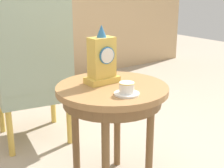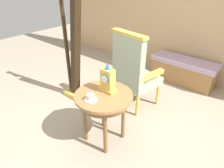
% 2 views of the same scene
% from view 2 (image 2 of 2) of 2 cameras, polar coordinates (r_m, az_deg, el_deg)
% --- Properties ---
extents(ground_plane, '(10.00, 10.00, 0.00)m').
position_cam_2_polar(ground_plane, '(2.61, -2.37, -14.22)').
color(ground_plane, tan).
extents(side_table, '(0.64, 0.64, 0.63)m').
position_cam_2_polar(side_table, '(2.22, -2.35, -4.72)').
color(side_table, '#9E7042').
rests_on(side_table, ground).
extents(teacup_left, '(0.13, 0.13, 0.07)m').
position_cam_2_polar(teacup_left, '(2.08, -6.06, -3.86)').
color(teacup_left, white).
rests_on(teacup_left, side_table).
extents(mantel_clock, '(0.19, 0.11, 0.34)m').
position_cam_2_polar(mantel_clock, '(2.17, -1.24, 1.07)').
color(mantel_clock, gold).
rests_on(mantel_clock, side_table).
extents(armchair, '(0.62, 0.62, 1.14)m').
position_cam_2_polar(armchair, '(2.81, 6.11, 3.90)').
color(armchair, '#9EB299').
rests_on(armchair, ground).
extents(harp, '(0.40, 0.24, 1.71)m').
position_cam_2_polar(harp, '(3.05, -10.92, 7.63)').
color(harp, gold).
rests_on(harp, ground).
extents(window_bench, '(1.13, 0.40, 0.44)m').
position_cam_2_polar(window_bench, '(3.84, 19.45, 3.53)').
color(window_bench, '#B299B7').
rests_on(window_bench, ground).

